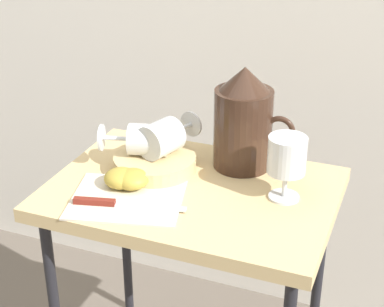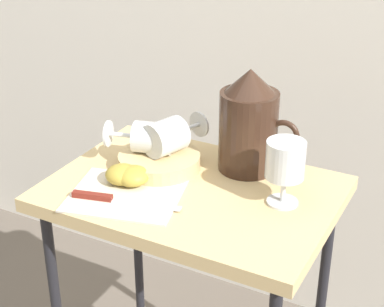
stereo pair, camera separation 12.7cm
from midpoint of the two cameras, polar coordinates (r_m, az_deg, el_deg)
name	(u,v)px [view 1 (the left image)]	position (r m, az deg, el deg)	size (l,w,h in m)	color
table	(192,217)	(1.35, -2.72, -5.94)	(0.60, 0.42, 0.70)	tan
linen_napkin	(127,199)	(1.28, -8.82, -4.20)	(0.23, 0.19, 0.00)	beige
basket_tray	(155,163)	(1.38, -6.07, -0.96)	(0.18, 0.18, 0.04)	tan
pitcher	(243,127)	(1.36, 2.07, 2.39)	(0.18, 0.13, 0.23)	#382319
wine_glass_upright	(287,158)	(1.24, 5.80, -0.53)	(0.08, 0.08, 0.14)	silver
wine_glass_tipped_near	(146,140)	(1.37, -6.96, 1.21)	(0.16, 0.10, 0.07)	silver
wine_glass_tipped_far	(162,138)	(1.36, -5.46, 1.38)	(0.11, 0.16, 0.08)	silver
apple_half_left	(121,178)	(1.31, -9.32, -2.31)	(0.07, 0.07, 0.04)	#B29938
apple_half_right	(132,179)	(1.31, -8.30, -2.41)	(0.07, 0.07, 0.04)	#B29938
knife	(113,203)	(1.26, -10.21, -4.61)	(0.23, 0.07, 0.01)	silver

